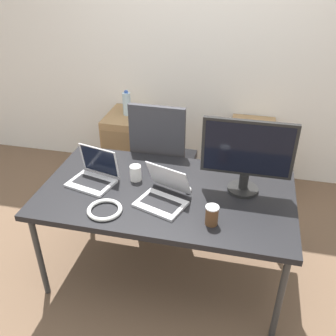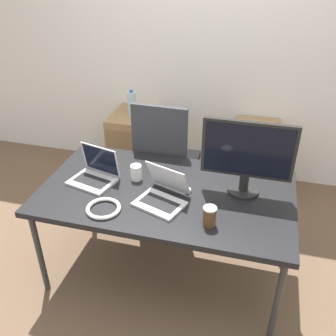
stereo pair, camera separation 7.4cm
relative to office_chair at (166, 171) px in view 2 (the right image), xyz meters
The scene contains 14 objects.
ground_plane 0.85m from the office_chair, 74.88° to the right, with size 14.00×14.00×0.00m, color brown.
wall_back 1.24m from the office_chair, 77.15° to the left, with size 10.00×0.05×2.60m.
desk 0.78m from the office_chair, 74.88° to the right, with size 1.67×0.93×0.72m.
office_chair is the anchor object (origin of this frame).
cabinet_left 0.74m from the office_chair, 132.22° to the left, with size 0.41×0.52×0.67m.
cabinet_right 0.91m from the office_chair, 37.12° to the left, with size 0.41×0.52×0.67m.
water_bottle 0.83m from the office_chair, 132.11° to the left, with size 0.08×0.08×0.24m.
laptop_left 0.92m from the office_chair, 76.59° to the right, with size 0.35×0.38×0.22m.
laptop_right 0.85m from the office_chair, 113.96° to the right, with size 0.34×0.31×0.23m.
monitor 1.07m from the office_chair, 40.81° to the right, with size 0.58×0.20×0.50m.
mouse 0.83m from the office_chair, 64.02° to the right, with size 0.04×0.06×0.03m.
coffee_cup_white 0.72m from the office_chair, 94.15° to the right, with size 0.08×0.08×0.11m.
coffee_cup_brown 1.17m from the office_chair, 61.86° to the right, with size 0.08×0.08×0.12m.
cable_coil 1.07m from the office_chair, 97.11° to the right, with size 0.22×0.22×0.03m.
Camera 2 is at (0.54, -1.97, 2.14)m, focal length 40.00 mm.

